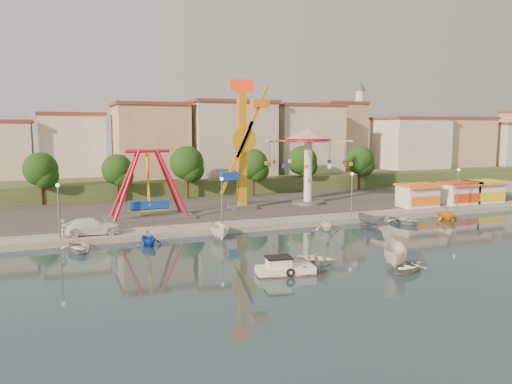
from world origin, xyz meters
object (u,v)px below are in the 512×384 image
kamikaze_tower (244,147)px  wave_swinger (308,149)px  rowboat_a (316,259)px  pirate_ship_ride (148,186)px  van (92,226)px  cabin_motorboat (284,269)px  skiff (396,256)px

kamikaze_tower → wave_swinger: kamikaze_tower is taller
kamikaze_tower → rowboat_a: size_ratio=4.91×
pirate_ship_ride → wave_swinger: wave_swinger is taller
pirate_ship_ride → kamikaze_tower: size_ratio=0.61×
wave_swinger → van: size_ratio=2.06×
cabin_motorboat → van: size_ratio=0.82×
kamikaze_tower → skiff: kamikaze_tower is taller
cabin_motorboat → rowboat_a: bearing=36.7°
kamikaze_tower → skiff: size_ratio=3.47×
skiff → van: 28.79m
kamikaze_tower → rowboat_a: kamikaze_tower is taller
cabin_motorboat → van: 21.63m
skiff → pirate_ship_ride: bearing=157.4°
wave_swinger → van: bearing=-160.7°
pirate_ship_ride → cabin_motorboat: (5.71, -24.63, -3.98)m
pirate_ship_ride → rowboat_a: 24.91m
kamikaze_tower → skiff: bearing=-85.7°
pirate_ship_ride → skiff: 30.16m
kamikaze_tower → cabin_motorboat: bearing=-104.5°
skiff → van: size_ratio=0.84×
kamikaze_tower → cabin_motorboat: 28.93m
pirate_ship_ride → kamikaze_tower: kamikaze_tower is taller
wave_swinger → cabin_motorboat: size_ratio=2.53×
skiff → cabin_motorboat: bearing=-151.1°
rowboat_a → wave_swinger: bearing=14.3°
kamikaze_tower → wave_swinger: (9.76, 0.97, -0.37)m
van → cabin_motorboat: bearing=-143.6°
cabin_motorboat → skiff: 9.20m
pirate_ship_ride → wave_swinger: bearing=8.2°
van → skiff: bearing=-130.4°
rowboat_a → van: (-16.33, 15.63, 1.07)m
cabin_motorboat → skiff: bearing=0.5°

